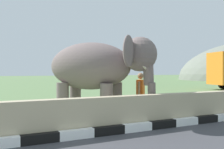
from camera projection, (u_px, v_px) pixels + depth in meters
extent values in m
cube|color=black|center=(40.00, 139.00, 6.03)|extent=(0.90, 0.20, 0.24)
cube|color=white|center=(76.00, 134.00, 6.44)|extent=(0.90, 0.20, 0.24)
cube|color=black|center=(108.00, 131.00, 6.85)|extent=(0.90, 0.20, 0.24)
cube|color=white|center=(137.00, 127.00, 7.26)|extent=(0.90, 0.20, 0.24)
cube|color=black|center=(162.00, 124.00, 7.67)|extent=(0.90, 0.20, 0.24)
cube|color=white|center=(185.00, 122.00, 8.08)|extent=(0.90, 0.20, 0.24)
cube|color=black|center=(206.00, 119.00, 8.49)|extent=(0.90, 0.20, 0.24)
cube|color=tan|center=(107.00, 115.00, 7.16)|extent=(28.00, 0.36, 1.00)
cylinder|color=#6F5F5E|center=(116.00, 100.00, 9.39)|extent=(0.44, 0.44, 1.31)
cylinder|color=#6F5F5E|center=(107.00, 103.00, 8.55)|extent=(0.44, 0.44, 1.31)
cylinder|color=#6F5F5E|center=(75.00, 98.00, 10.01)|extent=(0.44, 0.44, 1.31)
cylinder|color=#6F5F5E|center=(63.00, 101.00, 9.17)|extent=(0.44, 0.44, 1.31)
ellipsoid|color=#6F5F5E|center=(90.00, 66.00, 9.26)|extent=(3.25, 3.38, 1.70)
sphere|color=#6F5F5E|center=(140.00, 54.00, 8.58)|extent=(1.16, 1.16, 1.16)
ellipsoid|color=#D84C8C|center=(148.00, 49.00, 8.47)|extent=(0.72, 0.69, 0.44)
ellipsoid|color=#6F5F5E|center=(142.00, 54.00, 9.36)|extent=(0.83, 0.78, 1.00)
ellipsoid|color=#6F5F5E|center=(129.00, 51.00, 7.90)|extent=(0.83, 0.78, 1.00)
cylinder|color=#6F5F5E|center=(148.00, 71.00, 8.48)|extent=(0.59, 0.58, 0.99)
cylinder|color=#6F5F5E|center=(152.00, 95.00, 8.44)|extent=(0.43, 0.42, 0.82)
cone|color=beige|center=(149.00, 68.00, 8.76)|extent=(0.52, 0.48, 0.22)
cone|color=beige|center=(145.00, 67.00, 8.24)|extent=(0.52, 0.48, 0.22)
cylinder|color=navy|center=(141.00, 106.00, 9.69)|extent=(0.15, 0.15, 0.82)
cylinder|color=navy|center=(140.00, 106.00, 9.50)|extent=(0.15, 0.15, 0.82)
cube|color=#D85919|center=(141.00, 87.00, 9.59)|extent=(0.45, 0.45, 0.58)
cylinder|color=#9E7251|center=(142.00, 88.00, 9.84)|extent=(0.18, 0.17, 0.53)
cylinder|color=#9E7251|center=(139.00, 89.00, 9.34)|extent=(0.13, 0.13, 0.52)
sphere|color=#9E7251|center=(141.00, 76.00, 9.59)|extent=(0.23, 0.23, 0.23)
cylinder|color=black|center=(223.00, 84.00, 25.16)|extent=(1.04, 0.55, 1.00)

